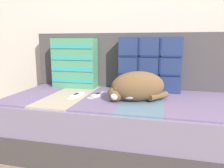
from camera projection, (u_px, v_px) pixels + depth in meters
ground_plane at (122, 154)px, 1.52m from camera, size 14.00×14.00×0.00m
couch at (125, 122)px, 1.60m from camera, size 1.73×0.86×0.38m
sofa_backrest at (133, 60)px, 1.86m from camera, size 1.69×0.14×0.46m
throw_pillow_quilted at (150, 65)px, 1.69m from camera, size 0.47×0.14×0.42m
throw_pillow_striped at (75, 63)px, 1.84m from camera, size 0.37×0.14×0.41m
sleeping_cat at (136, 87)px, 1.42m from camera, size 0.39×0.29×0.20m
game_remote_near at (77, 95)px, 1.55m from camera, size 0.07×0.19×0.02m
game_remote_far at (99, 95)px, 1.57m from camera, size 0.12×0.19×0.02m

